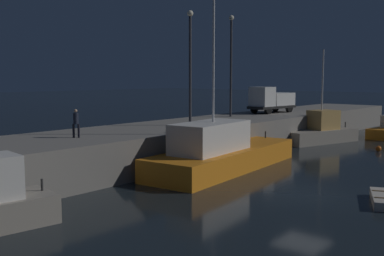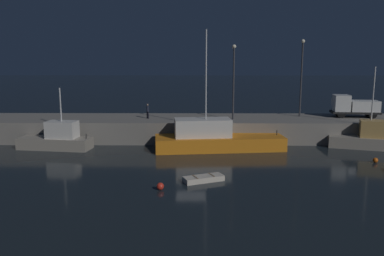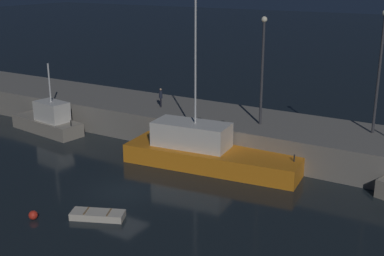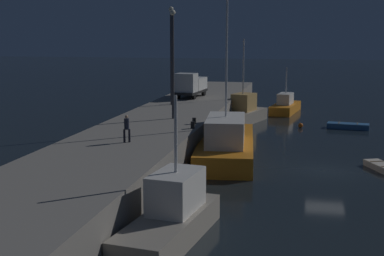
{
  "view_description": "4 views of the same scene",
  "coord_description": "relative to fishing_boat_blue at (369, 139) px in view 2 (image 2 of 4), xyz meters",
  "views": [
    {
      "loc": [
        -21.03,
        -10.62,
        5.9
      ],
      "look_at": [
        3.56,
        10.36,
        2.35
      ],
      "focal_mm": 43.68,
      "sensor_mm": 36.0,
      "label": 1
    },
    {
      "loc": [
        0.42,
        -32.83,
        9.44
      ],
      "look_at": [
        0.05,
        7.1,
        2.17
      ],
      "focal_mm": 37.46,
      "sensor_mm": 36.0,
      "label": 2
    },
    {
      "loc": [
        19.36,
        -23.75,
        13.67
      ],
      "look_at": [
        0.41,
        8.09,
        2.3
      ],
      "focal_mm": 47.62,
      "sensor_mm": 36.0,
      "label": 3
    },
    {
      "loc": [
        -35.37,
        1.38,
        8.83
      ],
      "look_at": [
        0.09,
        8.96,
        2.51
      ],
      "focal_mm": 50.72,
      "sensor_mm": 36.0,
      "label": 4
    }
  ],
  "objects": [
    {
      "name": "fishing_trawler_green",
      "position": [
        -31.96,
        -0.75,
        0.07
      ],
      "size": [
        7.63,
        3.28,
        6.26
      ],
      "color": "gray",
      "rests_on": "ground"
    },
    {
      "name": "pier_quay",
      "position": [
        -18.26,
        4.66,
        0.22
      ],
      "size": [
        74.62,
        7.37,
        2.4
      ],
      "color": "gray",
      "rests_on": "ground"
    },
    {
      "name": "bollard_central",
      "position": [
        -15.86,
        1.62,
        1.64
      ],
      "size": [
        0.28,
        0.28,
        0.45
      ],
      "primitive_type": "cylinder",
      "color": "black",
      "rests_on": "pier_quay"
    },
    {
      "name": "mooring_buoy_near",
      "position": [
        -1.8,
        -5.79,
        -0.75
      ],
      "size": [
        0.45,
        0.45,
        0.45
      ],
      "primitive_type": "sphere",
      "color": "orange",
      "rests_on": "ground"
    },
    {
      "name": "fishing_boat_blue",
      "position": [
        0.0,
        0.0,
        0.0
      ],
      "size": [
        8.0,
        4.63,
        8.34
      ],
      "color": "gray",
      "rests_on": "ground"
    },
    {
      "name": "dinghy_red_small",
      "position": [
        -17.24,
        -11.3,
        -0.77
      ],
      "size": [
        3.27,
        2.21,
        0.45
      ],
      "color": "beige",
      "rests_on": "ground"
    },
    {
      "name": "lamp_post_west",
      "position": [
        -13.68,
        3.72,
        6.19
      ],
      "size": [
        0.44,
        0.44,
        8.2
      ],
      "color": "#38383D",
      "rests_on": "pier_quay"
    },
    {
      "name": "lamp_post_east",
      "position": [
        -5.7,
        5.87,
        6.52
      ],
      "size": [
        0.44,
        0.44,
        8.82
      ],
      "color": "#38383D",
      "rests_on": "pier_quay"
    },
    {
      "name": "mooring_buoy_mid",
      "position": [
        -20.35,
        -13.3,
        -0.71
      ],
      "size": [
        0.53,
        0.53,
        0.53
      ],
      "primitive_type": "sphere",
      "color": "red",
      "rests_on": "ground"
    },
    {
      "name": "ground_plane",
      "position": [
        -18.26,
        -7.68,
        -0.98
      ],
      "size": [
        320.0,
        320.0,
        0.0
      ],
      "primitive_type": "plane",
      "color": "black"
    },
    {
      "name": "bollard_west",
      "position": [
        -17.72,
        1.33,
        1.66
      ],
      "size": [
        0.28,
        0.28,
        0.48
      ],
      "primitive_type": "cylinder",
      "color": "black",
      "rests_on": "pier_quay"
    },
    {
      "name": "fishing_boat_orange",
      "position": [
        -15.89,
        -0.74,
        0.15
      ],
      "size": [
        13.3,
        5.14,
        11.92
      ],
      "color": "orange",
      "rests_on": "ground"
    },
    {
      "name": "dockworker",
      "position": [
        -23.26,
        4.19,
        2.36
      ],
      "size": [
        0.42,
        0.42,
        1.65
      ],
      "color": "black",
      "rests_on": "pier_quay"
    },
    {
      "name": "utility_truck",
      "position": [
        0.38,
        5.39,
        2.69
      ],
      "size": [
        5.51,
        2.5,
        2.55
      ],
      "color": "black",
      "rests_on": "pier_quay"
    }
  ]
}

